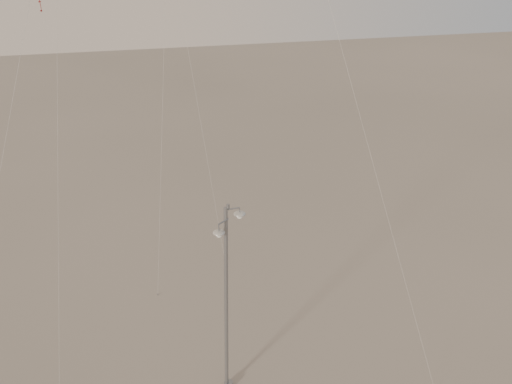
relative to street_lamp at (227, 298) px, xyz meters
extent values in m
cylinder|color=gray|center=(-0.04, 0.03, -5.27)|extent=(0.44, 0.44, 0.30)
cylinder|color=gray|center=(-0.04, 0.03, -0.40)|extent=(0.37, 0.18, 10.03)
cylinder|color=gray|center=(0.15, 0.03, 4.66)|extent=(0.14, 0.14, 0.18)
cylinder|color=gray|center=(0.40, 0.06, 4.51)|extent=(0.50, 0.12, 0.07)
cylinder|color=gray|center=(0.65, 0.08, 4.36)|extent=(0.06, 0.06, 0.30)
ellipsoid|color=beige|center=(0.65, 0.08, 4.21)|extent=(0.52, 0.52, 0.18)
cylinder|color=gray|center=(-0.09, -0.15, 4.06)|extent=(0.52, 0.42, 0.07)
cylinder|color=gray|center=(-0.33, -0.34, 3.86)|extent=(0.06, 0.06, 0.40)
ellipsoid|color=beige|center=(-0.33, -0.34, 3.66)|extent=(0.52, 0.52, 0.18)
cylinder|color=beige|center=(-6.38, 6.04, 9.85)|extent=(3.61, 9.12, 30.44)
cylinder|color=gray|center=(-2.95, 8.32, -5.37)|extent=(0.06, 0.06, 0.10)
cylinder|color=beige|center=(7.69, 2.23, 4.47)|extent=(3.95, 10.10, 19.68)
cylinder|color=beige|center=(0.46, 15.93, 7.84)|extent=(2.50, 9.60, 26.42)
cylinder|color=gray|center=(1.70, 11.14, -5.37)|extent=(0.06, 0.06, 0.10)
camera|label=1|loc=(-3.31, -20.65, 15.77)|focal=40.00mm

